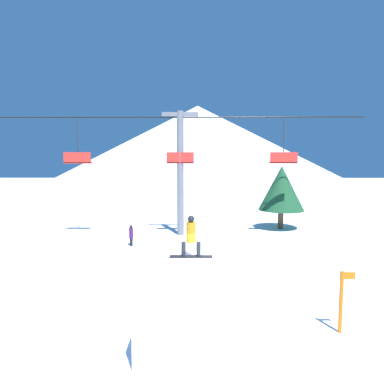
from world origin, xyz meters
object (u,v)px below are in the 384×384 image
at_px(distant_skier, 131,235).
at_px(pine_tree_near, 281,188).
at_px(snowboarder, 191,237).
at_px(snow_ramp, 190,298).
at_px(trail_marker, 342,300).

bearing_deg(distant_skier, pine_tree_near, 26.21).
height_order(snowboarder, distant_skier, snowboarder).
bearing_deg(snow_ramp, distant_skier, 112.14).
bearing_deg(snow_ramp, trail_marker, -3.40).
bearing_deg(distant_skier, trail_marker, -49.35).
relative_size(trail_marker, distant_skier, 1.43).
relative_size(snowboarder, pine_tree_near, 0.30).
distance_m(pine_tree_near, distant_skier, 11.53).
xyz_separation_m(pine_tree_near, distant_skier, (-10.13, -4.99, -2.36)).
distance_m(snowboarder, pine_tree_near, 14.24).
bearing_deg(distant_skier, snowboarder, -64.77).
relative_size(snowboarder, trail_marker, 0.79).
bearing_deg(snowboarder, pine_tree_near, 62.68).
distance_m(snow_ramp, distant_skier, 9.55).
xyz_separation_m(snow_ramp, snowboarder, (0.01, 1.19, 1.53)).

